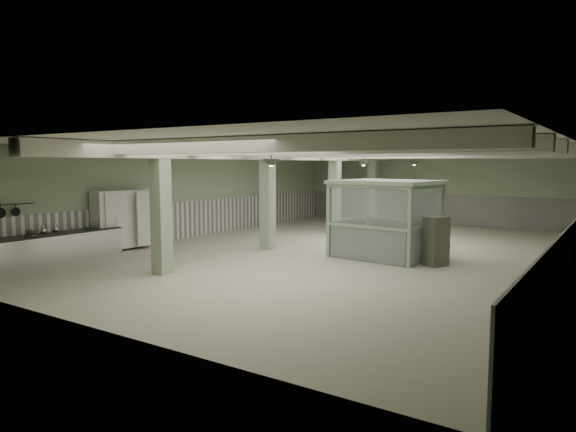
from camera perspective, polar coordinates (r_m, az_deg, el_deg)
The scene contains 34 objects.
floor at distance 17.96m, azimuth 6.13°, elevation -3.95°, with size 20.00×20.00×0.00m, color beige.
ceiling at distance 17.71m, azimuth 6.26°, elevation 7.61°, with size 14.00×20.00×0.02m, color beige.
wall_back at distance 27.01m, azimuth 16.00°, elevation 2.96°, with size 14.00×0.02×3.60m, color #A4BA95.
wall_front at distance 10.01m, azimuth -21.12°, elevation -1.66°, with size 14.00×0.02×3.60m, color #A4BA95.
wall_left at distance 21.85m, azimuth -10.35°, elevation 2.48°, with size 0.02×20.00×3.60m, color #A4BA95.
wall_right at distance 15.82m, azimuth 29.34°, elevation 0.59°, with size 0.02×20.00×3.60m, color #A4BA95.
wainscot_left at distance 21.92m, azimuth -10.25°, elevation -0.27°, with size 0.05×19.90×1.50m, color white.
wainscot_right at distance 15.94m, azimuth 29.07°, elevation -3.17°, with size 0.05×19.90×1.50m, color white.
wainscot_back at distance 27.05m, azimuth 15.92°, elevation 0.74°, with size 13.90×0.05×1.50m, color white.
girder at distance 18.98m, azimuth -0.52°, elevation 6.85°, with size 0.45×19.90×0.40m, color beige.
beam_a at distance 11.57m, azimuth -11.20°, elevation 7.61°, with size 13.90×0.35×0.32m, color beige.
beam_b at distance 13.46m, azimuth -3.63°, elevation 7.44°, with size 13.90×0.35×0.32m, color beige.
beam_c at distance 15.53m, azimuth 1.99°, elevation 7.23°, with size 13.90×0.35×0.32m, color beige.
beam_d at distance 17.71m, azimuth 6.26°, elevation 7.02°, with size 13.90×0.35×0.32m, color beige.
beam_e at distance 19.96m, azimuth 9.57°, elevation 6.84°, with size 13.90×0.35×0.32m, color beige.
beam_f at distance 22.27m, azimuth 12.20°, elevation 6.67°, with size 13.90×0.35×0.32m, color beige.
beam_g at distance 24.61m, azimuth 14.34°, elevation 6.53°, with size 13.90×0.35×0.32m, color beige.
column_a at distance 14.46m, azimuth -13.94°, elevation 0.74°, with size 0.42×0.42×3.60m, color #9BAF8D.
column_b at distance 18.20m, azimuth -2.27°, elevation 1.92°, with size 0.42×0.42×3.60m, color #9BAF8D.
column_c at distance 22.44m, azimuth 5.22°, elevation 2.63°, with size 0.42×0.42×3.60m, color #9BAF8D.
column_d at distance 26.03m, azimuth 9.40°, elevation 3.01°, with size 0.42×0.42×3.60m, color #9BAF8D.
hook_rail at distance 17.15m, azimuth -28.04°, elevation 1.17°, with size 0.02×0.02×1.20m, color black.
pendant_front at distance 13.16m, azimuth -1.88°, elevation 5.88°, with size 0.44×0.44×0.22m, color #2F3E2E.
pendant_mid at distance 17.93m, azimuth 8.41°, elevation 5.80°, with size 0.44×0.44×0.22m, color #2F3E2E.
pendant_back at distance 22.56m, azimuth 13.84°, elevation 5.68°, with size 0.44×0.44×0.22m, color #2F3E2E.
prep_counter at distance 17.25m, azimuth -25.45°, elevation -3.34°, with size 0.88×5.06×0.91m.
pitcher_near at distance 17.45m, azimuth -24.43°, elevation -1.30°, with size 0.18×0.21×0.27m, color silver, non-canonical shape.
pitcher_far at distance 17.23m, azimuth -25.56°, elevation -1.41°, with size 0.19×0.22×0.28m, color silver, non-canonical shape.
veg_colander at distance 16.89m, azimuth -26.68°, elevation -1.77°, with size 0.39×0.39×0.18m, color #404045, non-canonical shape.
skillet_near at distance 16.90m, azimuth -29.32°, elevation 0.30°, with size 0.30×0.30×0.04m, color black.
skillet_far at distance 17.11m, azimuth -27.99°, elevation 0.42°, with size 0.25×0.25×0.03m, color black.
walkin_cooler at distance 18.95m, azimuth -17.87°, elevation -0.58°, with size 0.80×2.22×2.04m.
guard_booth at distance 16.98m, azimuth 10.86°, elevation 1.23°, with size 3.38×2.96×2.51m.
filing_cabinet at distance 15.92m, azimuth 16.12°, elevation -2.72°, with size 0.48×0.68×1.47m, color #5A5C4D.
Camera 1 is at (8.12, -15.73, 3.03)m, focal length 32.00 mm.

